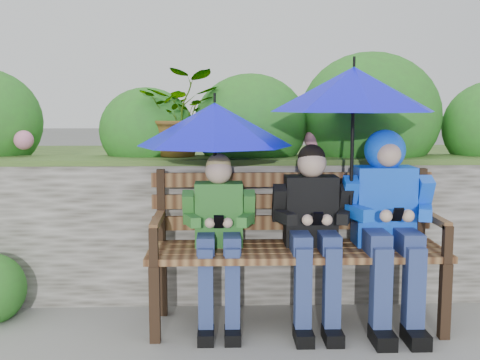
{
  "coord_description": "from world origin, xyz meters",
  "views": [
    {
      "loc": [
        -0.12,
        -3.53,
        1.42
      ],
      "look_at": [
        0.0,
        0.1,
        0.95
      ],
      "focal_mm": 45.0,
      "sensor_mm": 36.0,
      "label": 1
    }
  ],
  "objects_px": {
    "park_bench": "(295,237)",
    "umbrella_left": "(215,124)",
    "boy_right": "(388,211)",
    "umbrella_right": "(354,89)",
    "boy_middle": "(313,225)",
    "boy_left": "(219,229)"
  },
  "relations": [
    {
      "from": "park_bench",
      "to": "umbrella_left",
      "type": "height_order",
      "value": "umbrella_left"
    },
    {
      "from": "boy_right",
      "to": "umbrella_right",
      "type": "distance_m",
      "value": 0.79
    },
    {
      "from": "boy_middle",
      "to": "park_bench",
      "type": "bearing_deg",
      "value": 138.54
    },
    {
      "from": "umbrella_right",
      "to": "boy_left",
      "type": "bearing_deg",
      "value": 178.33
    },
    {
      "from": "boy_middle",
      "to": "umbrella_left",
      "type": "bearing_deg",
      "value": 173.5
    },
    {
      "from": "park_bench",
      "to": "umbrella_left",
      "type": "bearing_deg",
      "value": -177.85
    },
    {
      "from": "boy_left",
      "to": "umbrella_right",
      "type": "xyz_separation_m",
      "value": [
        0.82,
        -0.02,
        0.87
      ]
    },
    {
      "from": "boy_right",
      "to": "boy_middle",
      "type": "bearing_deg",
      "value": -179.44
    },
    {
      "from": "park_bench",
      "to": "umbrella_left",
      "type": "relative_size",
      "value": 1.92
    },
    {
      "from": "boy_right",
      "to": "umbrella_left",
      "type": "bearing_deg",
      "value": 176.56
    },
    {
      "from": "park_bench",
      "to": "umbrella_left",
      "type": "xyz_separation_m",
      "value": [
        -0.51,
        -0.02,
        0.72
      ]
    },
    {
      "from": "boy_left",
      "to": "park_bench",
      "type": "bearing_deg",
      "value": 9.64
    },
    {
      "from": "park_bench",
      "to": "boy_middle",
      "type": "height_order",
      "value": "boy_middle"
    },
    {
      "from": "park_bench",
      "to": "boy_right",
      "type": "distance_m",
      "value": 0.61
    },
    {
      "from": "boy_left",
      "to": "boy_right",
      "type": "height_order",
      "value": "boy_right"
    },
    {
      "from": "boy_left",
      "to": "boy_middle",
      "type": "bearing_deg",
      "value": -0.58
    },
    {
      "from": "boy_right",
      "to": "boy_left",
      "type": "bearing_deg",
      "value": 179.93
    },
    {
      "from": "boy_left",
      "to": "umbrella_right",
      "type": "distance_m",
      "value": 1.19
    },
    {
      "from": "park_bench",
      "to": "boy_middle",
      "type": "xyz_separation_m",
      "value": [
        0.1,
        -0.09,
        0.1
      ]
    },
    {
      "from": "boy_left",
      "to": "umbrella_left",
      "type": "distance_m",
      "value": 0.65
    },
    {
      "from": "boy_left",
      "to": "boy_right",
      "type": "distance_m",
      "value": 1.07
    },
    {
      "from": "boy_left",
      "to": "boy_right",
      "type": "xyz_separation_m",
      "value": [
        1.06,
        -0.0,
        0.11
      ]
    }
  ]
}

